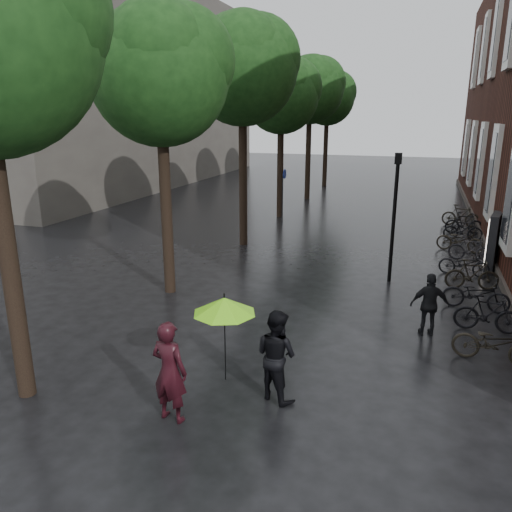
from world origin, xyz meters
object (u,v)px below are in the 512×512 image
at_px(parked_bicycles, 469,256).
at_px(ad_lightbox, 493,242).
at_px(lamp_post, 395,205).
at_px(person_burgundy, 170,371).
at_px(pedestrian_walking, 430,305).
at_px(person_black, 276,355).

xyz_separation_m(parked_bicycles, ad_lightbox, (0.70, 0.13, 0.52)).
bearing_deg(parked_bicycles, lamp_post, -138.46).
height_order(parked_bicycles, lamp_post, lamp_post).
bearing_deg(person_burgundy, pedestrian_walking, -122.60).
distance_m(person_burgundy, parked_bicycles, 12.44).
distance_m(parked_bicycles, lamp_post, 3.87).
distance_m(parked_bicycles, ad_lightbox, 0.88).
bearing_deg(ad_lightbox, lamp_post, -131.84).
xyz_separation_m(pedestrian_walking, lamp_post, (-1.16, 3.83, 1.68)).
xyz_separation_m(person_black, pedestrian_walking, (2.72, 3.84, -0.11)).
relative_size(person_burgundy, pedestrian_walking, 1.19).
distance_m(person_burgundy, pedestrian_walking, 6.63).
relative_size(pedestrian_walking, ad_lightbox, 0.79).
distance_m(pedestrian_walking, parked_bicycles, 6.19).
xyz_separation_m(ad_lightbox, lamp_post, (-3.19, -2.33, 1.47)).
height_order(ad_lightbox, lamp_post, lamp_post).
distance_m(person_black, pedestrian_walking, 4.70).
height_order(person_burgundy, lamp_post, lamp_post).
height_order(person_black, ad_lightbox, ad_lightbox).
height_order(person_burgundy, parked_bicycles, person_burgundy).
relative_size(person_black, lamp_post, 0.44).
bearing_deg(parked_bicycles, person_burgundy, -116.72).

